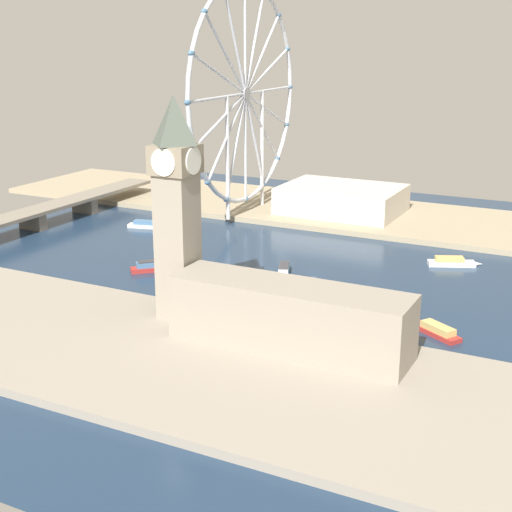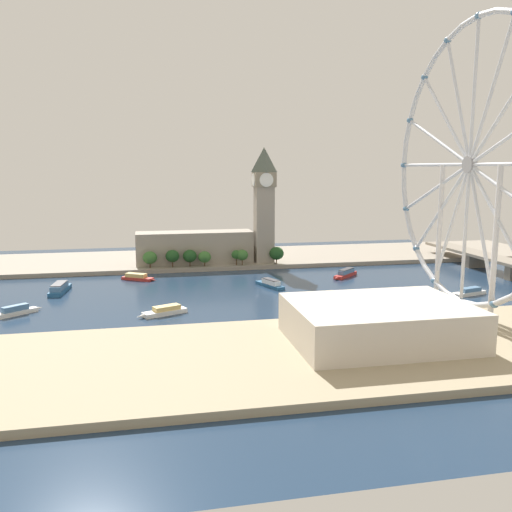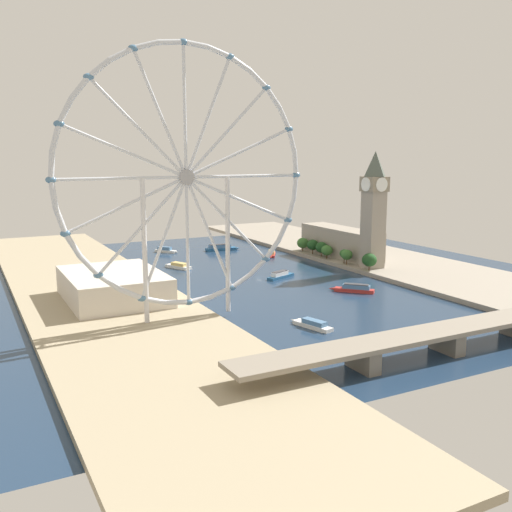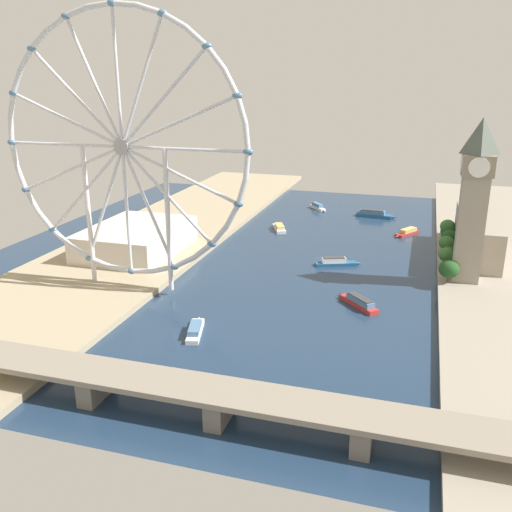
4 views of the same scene
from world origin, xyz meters
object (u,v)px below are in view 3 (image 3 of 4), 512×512
Objects in this scene: riverside_hall at (113,286)px; river_bridge at (447,333)px; ferris_wheel at (186,178)px; tour_boat_3 at (178,266)px; parliament_block at (341,242)px; tour_boat_1 at (166,250)px; tour_boat_5 at (221,248)px; clock_tower at (374,208)px; tour_boat_4 at (272,254)px; tour_boat_2 at (312,324)px; tour_boat_0 at (281,275)px; tour_boat_6 at (354,289)px.

riverside_hall is 0.34× the size of river_bridge.
river_bridge is (-108.27, 145.92, -2.31)m from riverside_hall.
tour_boat_3 is at bearing -107.76° from ferris_wheel.
parliament_block is 0.63× the size of ferris_wheel.
river_bridge is at bearing 126.58° from riverside_hall.
tour_boat_1 is 0.62× the size of tour_boat_5.
clock_tower is 3.64× the size of tour_boat_4.
tour_boat_0 is at bearing -37.47° from tour_boat_2.
clock_tower is 3.60× the size of tour_boat_6.
river_bridge reaches higher than tour_boat_4.
clock_tower is at bearing 80.21° from parliament_block.
ferris_wheel is 85.05m from riverside_hall.
tour_boat_3 is 84.49m from tour_boat_5.
tour_boat_6 is (-139.83, 39.38, -8.74)m from riverside_hall.
tour_boat_0 is (-11.53, -163.05, -6.58)m from river_bridge.
parliament_block is at bearing -75.17° from tour_boat_6.
tour_boat_0 is (-94.33, -69.51, -70.87)m from ferris_wheel.
tour_boat_1 is 243.78m from tour_boat_2.
tour_boat_4 is at bearing -131.38° from ferris_wheel.
riverside_hall is 175.30m from tour_boat_1.
riverside_hall is at bearing 30.68° from tour_boat_6.
parliament_block is 109.79m from tour_boat_5.
tour_boat_4 is (-48.72, -242.82, -6.82)m from river_bridge.
clock_tower is at bearing -60.71° from tour_boat_5.
clock_tower is at bearing -65.20° from tour_boat_2.
clock_tower reaches higher than riverside_hall.
parliament_block is at bearing 4.07° from tour_boat_0.
tour_boat_0 is 1.04× the size of tour_boat_2.
tour_boat_6 reaches higher than tour_boat_4.
parliament_block is at bearing -99.79° from clock_tower.
tour_boat_4 is (32.67, -91.34, -44.72)m from clock_tower.
tour_boat_1 is 0.87× the size of tour_boat_4.
tour_boat_5 is (-104.48, -193.24, -70.42)m from ferris_wheel.
clock_tower reaches higher than tour_boat_4.
parliament_block is (-8.67, -50.25, -32.08)m from clock_tower.
tour_boat_3 reaches higher than tour_boat_4.
ferris_wheel is 4.95× the size of tour_boat_0.
parliament_block is at bearing -125.49° from tour_boat_3.
tour_boat_4 is at bearing 13.40° from tour_boat_1.
tour_boat_3 is 89.42m from tour_boat_4.
tour_boat_1 is (25.08, -299.97, -6.56)m from river_bridge.
tour_boat_4 is at bearing -52.92° from tour_boat_5.
tour_boat_5 reaches higher than tour_boat_0.
riverside_hall is 2.66× the size of tour_boat_2.
clock_tower is 150.23m from tour_boat_3.
tour_boat_3 is at bearing 105.79° from tour_boat_0.
ferris_wheel reaches higher than tour_boat_5.
parliament_block reaches higher than tour_boat_6.
tour_boat_6 is (-114.36, -13.00, -70.71)m from ferris_wheel.
tour_boat_1 reaches higher than tour_boat_2.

